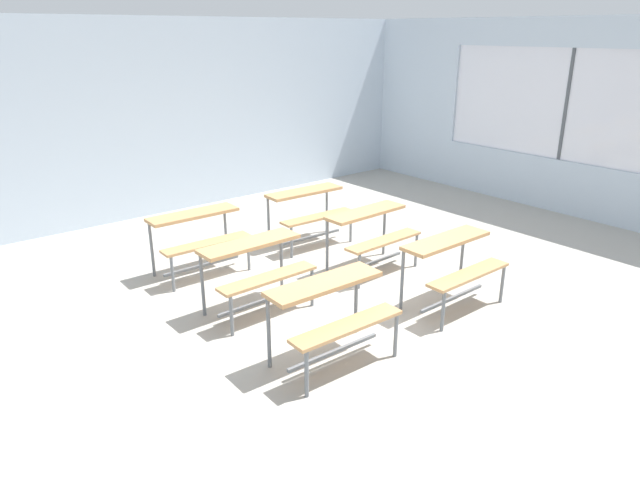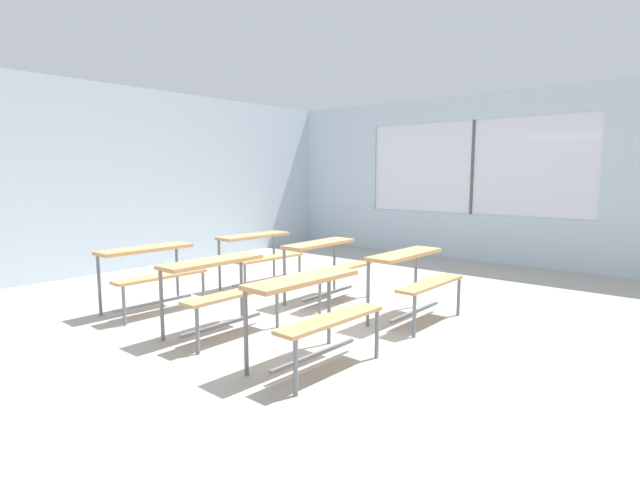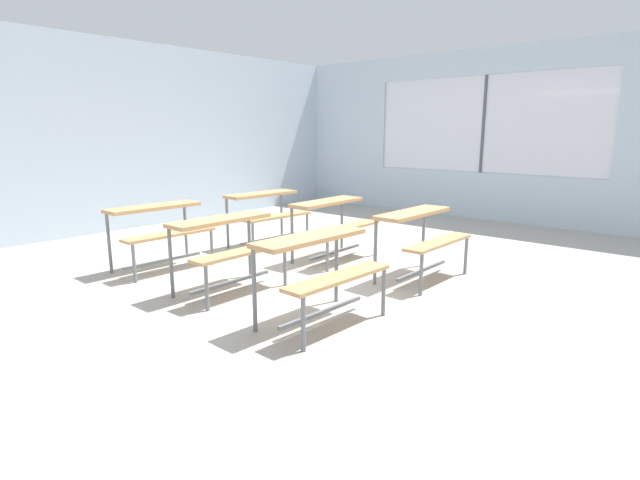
% 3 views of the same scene
% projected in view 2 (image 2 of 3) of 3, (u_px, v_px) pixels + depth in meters
% --- Properties ---
extents(ground, '(10.00, 9.00, 0.05)m').
position_uv_depth(ground, '(314.00, 330.00, 5.20)').
color(ground, '#ADA89E').
extents(wall_back, '(10.00, 0.12, 3.00)m').
position_uv_depth(wall_back, '(99.00, 179.00, 7.88)').
color(wall_back, silver).
rests_on(wall_back, ground).
extents(wall_right, '(0.12, 9.00, 3.00)m').
position_uv_depth(wall_right, '(507.00, 182.00, 8.70)').
color(wall_right, silver).
rests_on(wall_right, ground).
extents(desk_bench_r0c0, '(1.12, 0.62, 0.74)m').
position_uv_depth(desk_bench_r0c0, '(312.00, 300.00, 4.10)').
color(desk_bench_r0c0, tan).
rests_on(desk_bench_r0c0, ground).
extents(desk_bench_r0c1, '(1.10, 0.59, 0.74)m').
position_uv_depth(desk_bench_r0c1, '(414.00, 270.00, 5.39)').
color(desk_bench_r0c1, tan).
rests_on(desk_bench_r0c1, ground).
extents(desk_bench_r1c0, '(1.10, 0.60, 0.74)m').
position_uv_depth(desk_bench_r1c0, '(219.00, 279.00, 4.94)').
color(desk_bench_r1c0, tan).
rests_on(desk_bench_r1c0, ground).
extents(desk_bench_r1c1, '(1.12, 0.62, 0.74)m').
position_uv_depth(desk_bench_r1c1, '(326.00, 257.00, 6.22)').
color(desk_bench_r1c1, tan).
rests_on(desk_bench_r1c1, ground).
extents(desk_bench_r2c0, '(1.11, 0.61, 0.74)m').
position_uv_depth(desk_bench_r2c0, '(151.00, 263.00, 5.76)').
color(desk_bench_r2c0, tan).
rests_on(desk_bench_r2c0, ground).
extents(desk_bench_r2c1, '(1.12, 0.64, 0.74)m').
position_uv_depth(desk_bench_r2c1, '(259.00, 248.00, 6.99)').
color(desk_bench_r2c1, tan).
rests_on(desk_bench_r2c1, ground).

